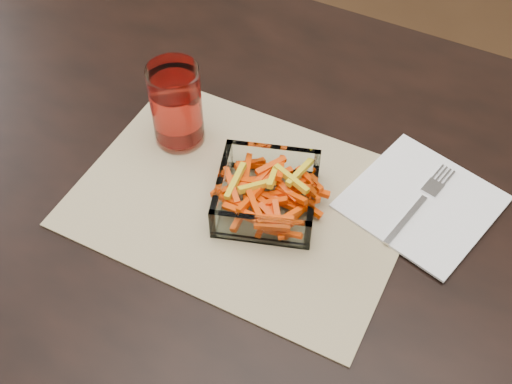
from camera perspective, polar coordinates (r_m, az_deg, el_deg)
dining_table at (r=0.96m, az=5.64°, el=-5.08°), size 1.60×0.90×0.75m
placemat at (r=0.90m, az=-1.13°, el=-0.63°), size 0.45×0.33×0.00m
glass_bowl at (r=0.87m, az=0.96°, el=-0.28°), size 0.17×0.17×0.05m
tumbler at (r=0.94m, az=-7.07°, el=7.44°), size 0.07×0.07×0.13m
napkin at (r=0.92m, az=14.51°, el=-0.85°), size 0.22×0.22×0.00m
fork at (r=0.91m, az=14.48°, el=-0.80°), size 0.05×0.17×0.00m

